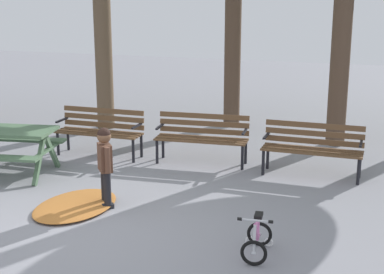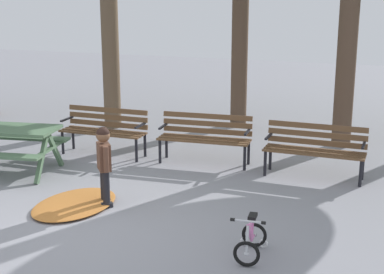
{
  "view_description": "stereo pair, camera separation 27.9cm",
  "coord_description": "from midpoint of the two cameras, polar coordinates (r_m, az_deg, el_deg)",
  "views": [
    {
      "loc": [
        3.37,
        -5.89,
        2.97
      ],
      "look_at": [
        0.82,
        1.83,
        0.85
      ],
      "focal_mm": 53.51,
      "sensor_mm": 36.0,
      "label": 1
    },
    {
      "loc": [
        3.63,
        -5.8,
        2.97
      ],
      "look_at": [
        0.82,
        1.83,
        0.85
      ],
      "focal_mm": 53.51,
      "sensor_mm": 36.0,
      "label": 2
    }
  ],
  "objects": [
    {
      "name": "park_bench_left",
      "position": [
        9.93,
        0.23,
        0.27
      ],
      "size": [
        1.63,
        0.57,
        0.85
      ],
      "color": "brown",
      "rests_on": "ground"
    },
    {
      "name": "leaf_pile",
      "position": [
        8.22,
        -12.5,
        -6.66
      ],
      "size": [
        1.15,
        1.52,
        0.07
      ],
      "primitive_type": "ellipsoid",
      "rotation": [
        0.0,
        0.0,
        1.45
      ],
      "color": "#B26B2D",
      "rests_on": "ground"
    },
    {
      "name": "park_bench_right",
      "position": [
        9.42,
        11.11,
        -0.8
      ],
      "size": [
        1.61,
        0.48,
        0.85
      ],
      "color": "brown",
      "rests_on": "ground"
    },
    {
      "name": "park_bench_far_left",
      "position": [
        10.53,
        -9.85,
        0.89
      ],
      "size": [
        1.6,
        0.46,
        0.85
      ],
      "color": "brown",
      "rests_on": "ground"
    },
    {
      "name": "child_standing",
      "position": [
        8.0,
        -9.66,
        -2.3
      ],
      "size": [
        0.3,
        0.35,
        1.13
      ],
      "color": "black",
      "rests_on": "ground"
    },
    {
      "name": "ground",
      "position": [
        7.43,
        -11.76,
        -9.27
      ],
      "size": [
        36.0,
        36.0,
        0.0
      ],
      "primitive_type": "plane",
      "color": "gray"
    },
    {
      "name": "kids_bicycle",
      "position": [
        6.64,
        5.28,
        -10.09
      ],
      "size": [
        0.4,
        0.58,
        0.54
      ],
      "color": "black",
      "rests_on": "ground"
    }
  ]
}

